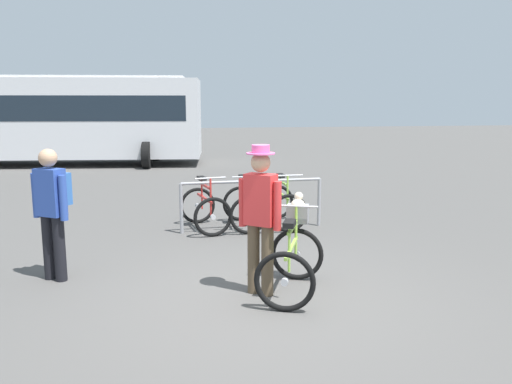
% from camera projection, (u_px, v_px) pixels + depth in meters
% --- Properties ---
extents(ground_plane, '(80.00, 80.00, 0.00)m').
position_uv_depth(ground_plane, '(261.00, 299.00, 5.76)').
color(ground_plane, '#514F4C').
extents(bike_rack_rail, '(2.51, 0.18, 0.88)m').
position_uv_depth(bike_rack_rail, '(252.00, 193.00, 8.83)').
color(bike_rack_rail, '#99999E').
rests_on(bike_rack_rail, ground).
extents(racked_bike_red, '(0.84, 1.19, 0.97)m').
position_uv_depth(racked_bike_red, '(205.00, 209.00, 8.87)').
color(racked_bike_red, black).
rests_on(racked_bike_red, ground).
extents(racked_bike_teal, '(0.68, 1.12, 0.98)m').
position_uv_depth(racked_bike_teal, '(244.00, 207.00, 9.03)').
color(racked_bike_teal, black).
rests_on(racked_bike_teal, ground).
extents(racked_bike_lime, '(0.67, 1.09, 0.97)m').
position_uv_depth(racked_bike_lime, '(282.00, 205.00, 9.19)').
color(racked_bike_lime, black).
rests_on(racked_bike_lime, ground).
extents(featured_bicycle, '(1.02, 1.26, 1.09)m').
position_uv_depth(featured_bicycle, '(293.00, 251.00, 5.95)').
color(featured_bicycle, black).
rests_on(featured_bicycle, ground).
extents(person_with_featured_bike, '(0.43, 0.38, 1.72)m').
position_uv_depth(person_with_featured_bike, '(260.00, 214.00, 5.77)').
color(person_with_featured_bike, brown).
rests_on(person_with_featured_bike, ground).
extents(pedestrian_with_backpack, '(0.48, 0.45, 1.64)m').
position_uv_depth(pedestrian_with_backpack, '(52.00, 206.00, 6.26)').
color(pedestrian_with_backpack, black).
rests_on(pedestrian_with_backpack, ground).
extents(bus_distant, '(10.22, 4.15, 3.08)m').
position_uv_depth(bus_distant, '(57.00, 116.00, 17.95)').
color(bus_distant, silver).
rests_on(bus_distant, ground).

